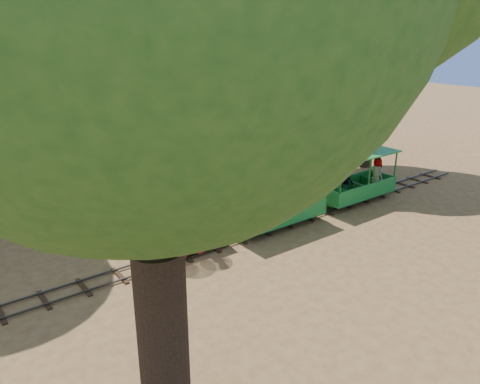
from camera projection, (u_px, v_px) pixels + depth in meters
ground at (261, 231)px, 15.63m from camera, size 90.00×90.00×0.00m
track at (261, 229)px, 15.60m from camera, size 22.00×1.00×0.10m
locomotive at (190, 204)px, 13.63m from camera, size 2.41×1.13×2.77m
carriage_front at (278, 205)px, 15.80m from camera, size 3.50×1.43×1.82m
carriage_rear at (358, 182)px, 18.13m from camera, size 3.50×1.43×1.82m
oak_ne at (251, 1)px, 21.91m from camera, size 6.69×5.89×10.03m
oak_e at (376, 0)px, 20.53m from camera, size 7.59×6.68×10.29m
fence at (150, 162)px, 21.45m from camera, size 18.10×0.10×1.00m
shrub_west at (69, 161)px, 20.48m from camera, size 2.59×1.99×1.79m
shrub_mid_w at (112, 155)px, 21.60m from camera, size 2.48×1.91×1.72m
shrub_mid_e at (219, 138)px, 25.06m from camera, size 2.34×1.80×1.62m
shrub_east at (259, 129)px, 26.55m from camera, size 2.92×2.24×2.02m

